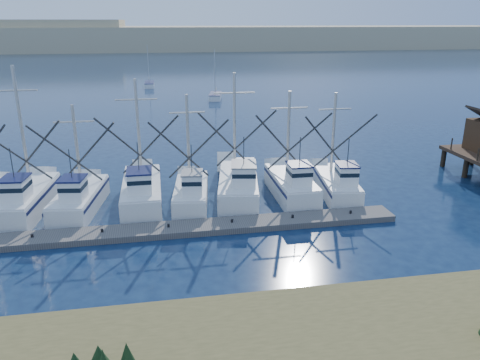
# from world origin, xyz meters

# --- Properties ---
(ground) EXTENTS (500.00, 500.00, 0.00)m
(ground) POSITION_xyz_m (0.00, 0.00, 0.00)
(ground) COLOR #0C1B38
(ground) RESTS_ON ground
(floating_dock) EXTENTS (29.48, 2.15, 0.39)m
(floating_dock) POSITION_xyz_m (-6.36, 5.13, 0.20)
(floating_dock) COLOR #5F5955
(floating_dock) RESTS_ON ground
(dune_ridge) EXTENTS (360.00, 60.00, 10.00)m
(dune_ridge) POSITION_xyz_m (0.00, 210.00, 5.00)
(dune_ridge) COLOR tan
(dune_ridge) RESTS_ON ground
(trawler_fleet) EXTENTS (28.34, 9.34, 9.80)m
(trawler_fleet) POSITION_xyz_m (-6.46, 10.00, 0.97)
(trawler_fleet) COLOR white
(trawler_fleet) RESTS_ON ground
(sailboat_near) EXTENTS (2.81, 5.71, 8.10)m
(sailboat_near) POSITION_xyz_m (3.10, 56.71, 0.50)
(sailboat_near) COLOR white
(sailboat_near) RESTS_ON ground
(sailboat_far) EXTENTS (1.83, 5.73, 8.10)m
(sailboat_far) POSITION_xyz_m (-7.94, 74.17, 0.50)
(sailboat_far) COLOR white
(sailboat_far) RESTS_ON ground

